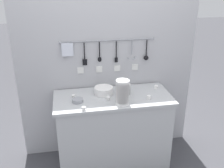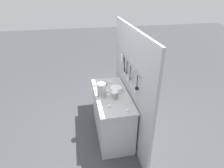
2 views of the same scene
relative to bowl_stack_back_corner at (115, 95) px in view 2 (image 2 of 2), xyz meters
The scene contains 13 objects.
ground_plane 0.93m from the bowl_stack_back_corner, behind, with size 20.00×20.00×0.00m, color #424247.
counter 0.51m from the bowl_stack_back_corner, behind, with size 1.28×0.58×0.86m.
back_wall 0.34m from the bowl_stack_back_corner, 114.15° to the left, with size 2.08×0.11×1.98m.
bowl_stack_back_corner is the anchor object (origin of this frame).
bowl_stack_nested_right 0.23m from the bowl_stack_back_corner, 110.25° to the right, with size 0.14×0.14×0.26m.
plate_stack 0.24m from the bowl_stack_back_corner, 161.26° to the left, with size 0.21×0.21×0.08m.
steel_mixing_bowl 0.53m from the bowl_stack_back_corner, behind, with size 0.11×0.11×0.04m.
cup_edge_near 0.56m from the bowl_stack_back_corner, behind, with size 0.04×0.04×0.04m.
cup_back_right 0.55m from the bowl_stack_back_corner, 150.71° to the right, with size 0.04×0.04×0.04m.
cup_mid_row 0.23m from the bowl_stack_back_corner, 157.20° to the right, with size 0.04×0.04×0.04m.
cup_edge_far 0.14m from the bowl_stack_back_corner, 131.07° to the right, with size 0.04×0.04×0.04m.
cup_by_caddy 0.42m from the bowl_stack_back_corner, 15.46° to the left, with size 0.04×0.04×0.04m.
cup_back_left 0.27m from the bowl_stack_back_corner, 30.97° to the right, with size 0.04×0.04×0.04m.
Camera 2 is at (2.71, -0.54, 2.53)m, focal length 30.00 mm.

